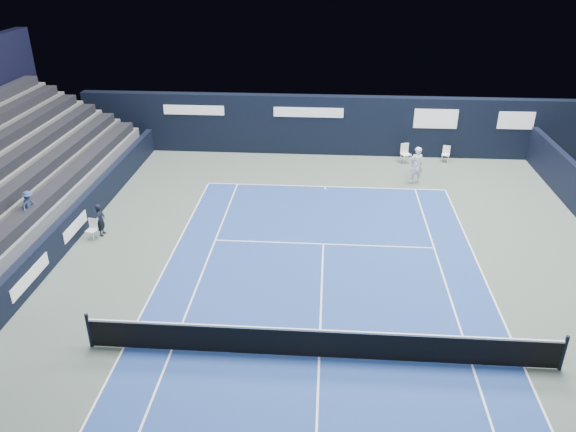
% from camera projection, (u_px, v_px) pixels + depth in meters
% --- Properties ---
extents(ground, '(48.00, 48.00, 0.00)m').
position_uv_depth(ground, '(321.00, 314.00, 17.16)').
color(ground, '#49574D').
rests_on(ground, ground).
extents(court_surface, '(10.97, 23.77, 0.01)m').
position_uv_depth(court_surface, '(319.00, 357.00, 15.37)').
color(court_surface, navy).
rests_on(court_surface, ground).
extents(folding_chair_back_a, '(0.57, 0.59, 0.99)m').
position_uv_depth(folding_chair_back_a, '(405.00, 150.00, 28.61)').
color(folding_chair_back_a, white).
rests_on(folding_chair_back_a, ground).
extents(folding_chair_back_b, '(0.45, 0.44, 0.83)m').
position_uv_depth(folding_chair_back_b, '(446.00, 153.00, 28.78)').
color(folding_chair_back_b, white).
rests_on(folding_chair_back_b, ground).
extents(line_judge_chair, '(0.43, 0.42, 0.81)m').
position_uv_depth(line_judge_chair, '(92.00, 228.00, 21.30)').
color(line_judge_chair, white).
rests_on(line_judge_chair, ground).
extents(line_judge, '(0.33, 0.48, 1.29)m').
position_uv_depth(line_judge, '(101.00, 220.00, 21.50)').
color(line_judge, black).
rests_on(line_judge, ground).
extents(court_markings, '(11.03, 23.83, 0.00)m').
position_uv_depth(court_markings, '(319.00, 357.00, 15.37)').
color(court_markings, white).
rests_on(court_markings, court_surface).
extents(tennis_net, '(12.90, 0.10, 1.10)m').
position_uv_depth(tennis_net, '(320.00, 343.00, 15.15)').
color(tennis_net, black).
rests_on(tennis_net, ground).
extents(back_sponsor_wall, '(26.00, 0.63, 3.10)m').
position_uv_depth(back_sponsor_wall, '(328.00, 125.00, 29.45)').
color(back_sponsor_wall, black).
rests_on(back_sponsor_wall, ground).
extents(side_barrier_left, '(0.33, 22.00, 1.20)m').
position_uv_depth(side_barrier_left, '(71.00, 227.00, 21.08)').
color(side_barrier_left, black).
rests_on(side_barrier_left, ground).
extents(tennis_player, '(0.73, 0.90, 1.77)m').
position_uv_depth(tennis_player, '(416.00, 165.00, 26.07)').
color(tennis_player, white).
rests_on(tennis_player, ground).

